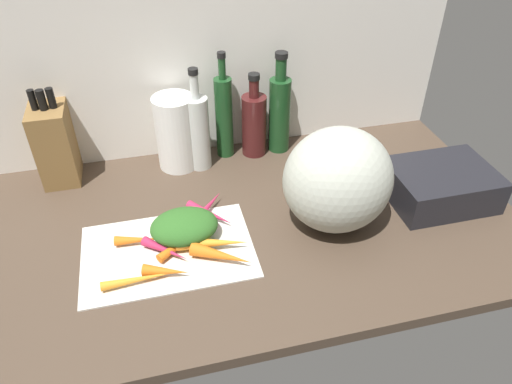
% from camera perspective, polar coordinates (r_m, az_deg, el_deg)
% --- Properties ---
extents(ground_plane, '(1.70, 0.80, 0.03)m').
position_cam_1_polar(ground_plane, '(1.25, -7.65, -4.68)').
color(ground_plane, '#47382B').
extents(wall_back, '(1.70, 0.03, 0.60)m').
position_cam_1_polar(wall_back, '(1.42, -10.90, 15.35)').
color(wall_back, silver).
rests_on(wall_back, ground_plane).
extents(cutting_board, '(0.41, 0.27, 0.01)m').
position_cam_1_polar(cutting_board, '(1.18, -10.38, -6.86)').
color(cutting_board, beige).
rests_on(cutting_board, ground_plane).
extents(carrot_0, '(0.11, 0.12, 0.03)m').
position_cam_1_polar(carrot_0, '(1.24, -5.47, -2.61)').
color(carrot_0, '#B2264C').
rests_on(carrot_0, cutting_board).
extents(carrot_1, '(0.11, 0.06, 0.03)m').
position_cam_1_polar(carrot_1, '(1.11, -10.64, -9.21)').
color(carrot_1, orange).
rests_on(carrot_1, cutting_board).
extents(carrot_2, '(0.14, 0.11, 0.03)m').
position_cam_1_polar(carrot_2, '(1.12, -4.12, -7.51)').
color(carrot_2, orange).
rests_on(carrot_2, cutting_board).
extents(carrot_3, '(0.13, 0.16, 0.03)m').
position_cam_1_polar(carrot_3, '(1.25, -6.18, -2.29)').
color(carrot_3, '#B2264C').
rests_on(carrot_3, cutting_board).
extents(carrot_4, '(0.11, 0.10, 0.02)m').
position_cam_1_polar(carrot_4, '(1.16, -10.72, -6.75)').
color(carrot_4, '#B2264C').
rests_on(carrot_4, cutting_board).
extents(carrot_5, '(0.12, 0.04, 0.02)m').
position_cam_1_polar(carrot_5, '(1.20, -13.75, -5.53)').
color(carrot_5, orange).
rests_on(carrot_5, cutting_board).
extents(carrot_6, '(0.16, 0.12, 0.02)m').
position_cam_1_polar(carrot_6, '(1.18, -8.16, -5.51)').
color(carrot_6, orange).
rests_on(carrot_6, cutting_board).
extents(carrot_7, '(0.12, 0.04, 0.03)m').
position_cam_1_polar(carrot_7, '(1.23, -8.62, -3.36)').
color(carrot_7, orange).
rests_on(carrot_7, cutting_board).
extents(carrot_8, '(0.17, 0.03, 0.02)m').
position_cam_1_polar(carrot_8, '(1.11, -13.56, -9.99)').
color(carrot_8, orange).
rests_on(carrot_8, cutting_board).
extents(carrot_9, '(0.17, 0.07, 0.04)m').
position_cam_1_polar(carrot_9, '(1.15, -5.19, -6.02)').
color(carrot_9, orange).
rests_on(carrot_9, cutting_board).
extents(carrot_greens_pile, '(0.16, 0.13, 0.07)m').
position_cam_1_polar(carrot_greens_pile, '(1.18, -8.50, -4.06)').
color(carrot_greens_pile, '#2D6023').
rests_on(carrot_greens_pile, cutting_board).
extents(winter_squash, '(0.27, 0.25, 0.27)m').
position_cam_1_polar(winter_squash, '(1.18, 9.64, 1.40)').
color(winter_squash, '#B2B7A8').
rests_on(winter_squash, ground_plane).
extents(knife_block, '(0.10, 0.13, 0.28)m').
position_cam_1_polar(knife_block, '(1.45, -22.70, 5.33)').
color(knife_block, brown).
rests_on(knife_block, ground_plane).
extents(paper_towel_roll, '(0.12, 0.12, 0.22)m').
position_cam_1_polar(paper_towel_roll, '(1.42, -9.45, 6.96)').
color(paper_towel_roll, white).
rests_on(paper_towel_roll, ground_plane).
extents(bottle_0, '(0.07, 0.07, 0.31)m').
position_cam_1_polar(bottle_0, '(1.40, -6.89, 7.18)').
color(bottle_0, silver).
rests_on(bottle_0, ground_plane).
extents(bottle_1, '(0.05, 0.05, 0.33)m').
position_cam_1_polar(bottle_1, '(1.44, -3.81, 9.02)').
color(bottle_1, '#19421E').
rests_on(bottle_1, ground_plane).
extents(bottle_2, '(0.07, 0.07, 0.26)m').
position_cam_1_polar(bottle_2, '(1.46, -0.23, 8.13)').
color(bottle_2, '#471919').
rests_on(bottle_2, ground_plane).
extents(bottle_3, '(0.07, 0.07, 0.31)m').
position_cam_1_polar(bottle_3, '(1.47, 2.81, 9.49)').
color(bottle_3, '#19421E').
rests_on(bottle_3, ground_plane).
extents(dish_rack, '(0.27, 0.21, 0.09)m').
position_cam_1_polar(dish_rack, '(1.38, 21.00, 0.80)').
color(dish_rack, black).
rests_on(dish_rack, ground_plane).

